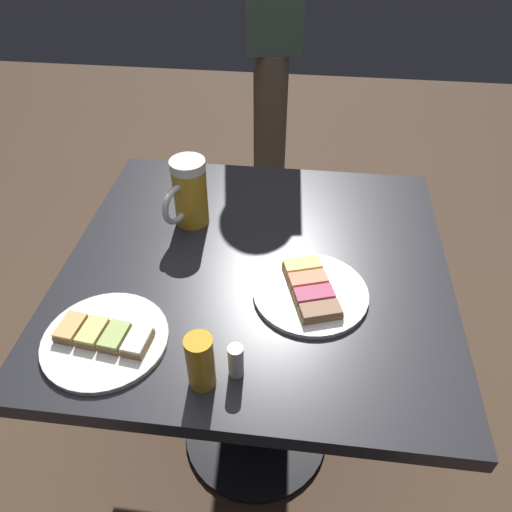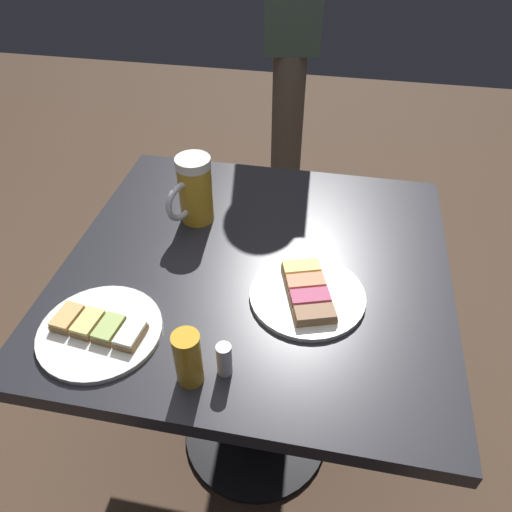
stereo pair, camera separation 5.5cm
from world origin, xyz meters
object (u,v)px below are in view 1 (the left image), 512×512
Objects in this scene: plate_near at (311,291)px; beer_glass_small at (200,362)px; beer_mug at (189,193)px; salt_shaker at (238,361)px; patron_standing at (271,18)px; plate_far at (105,338)px.

plate_near is 2.11× the size of beer_glass_small.
beer_mug reaches higher than plate_near.
salt_shaker is (-0.21, 0.12, 0.02)m from plate_near.
plate_near is 0.14× the size of patron_standing.
beer_glass_small reaches higher than plate_far.
plate_far is 0.39m from beer_mug.
plate_far is 1.41× the size of beer_mug.
patron_standing is at bearing 3.15° from salt_shaker.
plate_far is 0.26m from salt_shaker.
beer_mug reaches higher than plate_far.
beer_mug is 0.45m from salt_shaker.
beer_glass_small is (-0.06, -0.20, 0.05)m from plate_far.
patron_standing is at bearing 10.11° from plate_near.
plate_far is 1.24m from patron_standing.
beer_glass_small is at bearing -108.18° from plate_far.
plate_near and plate_far have the same top height.
patron_standing reaches higher than beer_mug.
beer_mug is (0.21, 0.29, 0.07)m from plate_near.
patron_standing is (1.21, -0.19, 0.22)m from plate_far.
plate_near is 1.08m from patron_standing.
patron_standing is (1.04, 0.19, 0.22)m from plate_near.
beer_mug is 0.46m from beer_glass_small.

